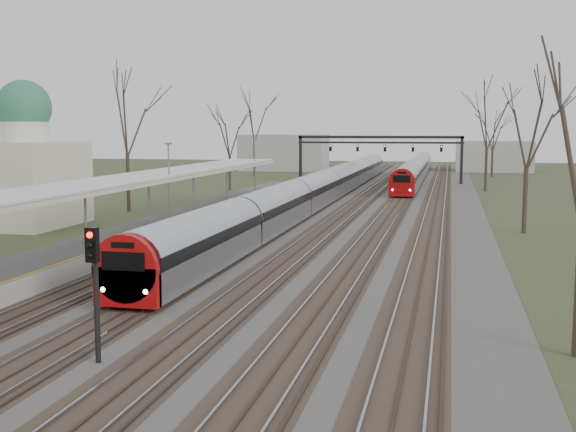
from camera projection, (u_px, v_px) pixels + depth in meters
The scene contains 10 objects.
track_bed at pixel (346, 207), 63.28m from camera, with size 24.00×160.00×0.22m.
platform at pixel (171, 225), 48.30m from camera, with size 3.50×69.00×1.00m, color #9E9B93.
canopy at pixel (142, 178), 43.52m from camera, with size 4.10×50.00×3.11m.
dome_building at pixel (5, 174), 51.16m from camera, with size 10.00×8.00×10.30m.
signal_gantry at pixel (380, 145), 91.74m from camera, with size 21.00×0.59×6.08m.
tree_west_far at pixel (126, 115), 59.31m from camera, with size 5.50×5.50×11.33m.
tree_east_far at pixel (528, 123), 46.83m from camera, with size 5.00×5.00×10.30m.
train_near at pixel (327, 185), 70.02m from camera, with size 2.62×90.21×3.05m.
train_far at pixel (416, 169), 99.80m from camera, with size 2.62×60.21×3.05m.
signal_post at pixel (94, 275), 20.67m from camera, with size 0.35×0.45×4.10m.
Camera 1 is at (9.13, -7.49, 6.86)m, focal length 45.00 mm.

